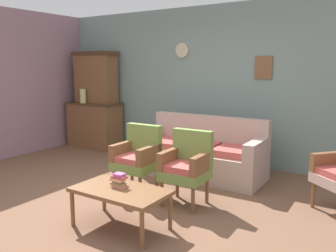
{
  "coord_description": "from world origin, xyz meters",
  "views": [
    {
      "loc": [
        2.72,
        -3.01,
        1.68
      ],
      "look_at": [
        0.08,
        1.06,
        0.85
      ],
      "focal_mm": 37.88,
      "sensor_mm": 36.0,
      "label": 1
    }
  ],
  "objects_px": {
    "armchair_by_doorway": "(138,156)",
    "book_stack_on_table": "(119,181)",
    "armchair_near_cabinet": "(187,164)",
    "side_cabinet": "(95,125)",
    "coffee_table": "(120,193)",
    "floral_couch": "(201,155)",
    "vase_on_cabinet": "(83,96)"
  },
  "relations": [
    {
      "from": "armchair_near_cabinet",
      "to": "book_stack_on_table",
      "type": "height_order",
      "value": "armchair_near_cabinet"
    },
    {
      "from": "vase_on_cabinet",
      "to": "floral_couch",
      "type": "bearing_deg",
      "value": -7.23
    },
    {
      "from": "side_cabinet",
      "to": "floral_couch",
      "type": "height_order",
      "value": "side_cabinet"
    },
    {
      "from": "armchair_by_doorway",
      "to": "book_stack_on_table",
      "type": "bearing_deg",
      "value": -63.46
    },
    {
      "from": "armchair_by_doorway",
      "to": "floral_couch",
      "type": "bearing_deg",
      "value": 71.6
    },
    {
      "from": "armchair_near_cabinet",
      "to": "book_stack_on_table",
      "type": "xyz_separation_m",
      "value": [
        -0.3,
        -0.91,
        -0.01
      ]
    },
    {
      "from": "vase_on_cabinet",
      "to": "floral_couch",
      "type": "xyz_separation_m",
      "value": [
        2.9,
        -0.37,
        -0.75
      ]
    },
    {
      "from": "side_cabinet",
      "to": "coffee_table",
      "type": "bearing_deg",
      "value": -41.76
    },
    {
      "from": "floral_couch",
      "to": "armchair_near_cabinet",
      "type": "xyz_separation_m",
      "value": [
        0.38,
        -1.11,
        0.17
      ]
    },
    {
      "from": "vase_on_cabinet",
      "to": "armchair_by_doorway",
      "type": "height_order",
      "value": "vase_on_cabinet"
    },
    {
      "from": "armchair_by_doorway",
      "to": "side_cabinet",
      "type": "bearing_deg",
      "value": 145.52
    },
    {
      "from": "side_cabinet",
      "to": "vase_on_cabinet",
      "type": "bearing_deg",
      "value": -125.16
    },
    {
      "from": "side_cabinet",
      "to": "floral_couch",
      "type": "relative_size",
      "value": 0.59
    },
    {
      "from": "armchair_near_cabinet",
      "to": "armchair_by_doorway",
      "type": "bearing_deg",
      "value": -179.85
    },
    {
      "from": "vase_on_cabinet",
      "to": "coffee_table",
      "type": "bearing_deg",
      "value": -38.61
    },
    {
      "from": "armchair_near_cabinet",
      "to": "book_stack_on_table",
      "type": "bearing_deg",
      "value": -108.26
    },
    {
      "from": "vase_on_cabinet",
      "to": "armchair_near_cabinet",
      "type": "distance_m",
      "value": 3.65
    },
    {
      "from": "vase_on_cabinet",
      "to": "side_cabinet",
      "type": "bearing_deg",
      "value": 54.84
    },
    {
      "from": "side_cabinet",
      "to": "coffee_table",
      "type": "xyz_separation_m",
      "value": [
        2.91,
        -2.6,
        -0.09
      ]
    },
    {
      "from": "side_cabinet",
      "to": "book_stack_on_table",
      "type": "height_order",
      "value": "side_cabinet"
    },
    {
      "from": "side_cabinet",
      "to": "armchair_by_doorway",
      "type": "bearing_deg",
      "value": -34.48
    },
    {
      "from": "floral_couch",
      "to": "coffee_table",
      "type": "bearing_deg",
      "value": -86.33
    },
    {
      "from": "coffee_table",
      "to": "vase_on_cabinet",
      "type": "bearing_deg",
      "value": 141.39
    },
    {
      "from": "coffee_table",
      "to": "armchair_near_cabinet",
      "type": "bearing_deg",
      "value": 75.28
    },
    {
      "from": "vase_on_cabinet",
      "to": "book_stack_on_table",
      "type": "distance_m",
      "value": 3.86
    },
    {
      "from": "floral_couch",
      "to": "side_cabinet",
      "type": "bearing_deg",
      "value": 168.94
    },
    {
      "from": "side_cabinet",
      "to": "armchair_near_cabinet",
      "type": "xyz_separation_m",
      "value": [
        3.16,
        -1.65,
        0.03
      ]
    },
    {
      "from": "armchair_near_cabinet",
      "to": "coffee_table",
      "type": "distance_m",
      "value": 0.99
    },
    {
      "from": "armchair_by_doorway",
      "to": "book_stack_on_table",
      "type": "distance_m",
      "value": 1.01
    },
    {
      "from": "side_cabinet",
      "to": "armchair_near_cabinet",
      "type": "distance_m",
      "value": 3.57
    },
    {
      "from": "coffee_table",
      "to": "book_stack_on_table",
      "type": "distance_m",
      "value": 0.13
    },
    {
      "from": "side_cabinet",
      "to": "armchair_by_doorway",
      "type": "height_order",
      "value": "side_cabinet"
    }
  ]
}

